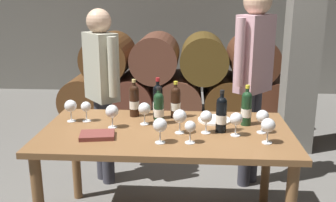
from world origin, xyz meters
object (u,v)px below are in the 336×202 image
(wine_bottle_4, at_px, (158,101))
(wine_glass_3, at_px, (190,127))
(wine_bottle_3, at_px, (134,100))
(wine_glass_5, at_px, (180,117))
(wine_bottle_0, at_px, (159,108))
(wine_bottle_5, at_px, (176,102))
(wine_glass_2, at_px, (160,126))
(wine_glass_8, at_px, (206,117))
(serving_plate, at_px, (214,120))
(wine_bottle_1, at_px, (246,108))
(wine_bottle_2, at_px, (221,114))
(taster_seated_left, at_px, (102,82))
(wine_glass_1, at_px, (262,117))
(wine_glass_7, at_px, (236,119))
(wine_glass_10, at_px, (86,107))
(dining_table, at_px, (166,142))
(wine_glass_0, at_px, (112,112))
(sommelier_presenting, at_px, (254,69))
(wine_glass_4, at_px, (71,106))
(wine_glass_6, at_px, (268,126))
(tasting_notebook, at_px, (97,135))
(wine_glass_9, at_px, (144,109))

(wine_bottle_4, bearing_deg, wine_glass_3, -62.86)
(wine_bottle_3, relative_size, wine_glass_5, 1.74)
(wine_bottle_0, relative_size, wine_bottle_5, 0.97)
(wine_glass_2, height_order, wine_glass_8, wine_glass_2)
(serving_plate, bearing_deg, wine_bottle_1, -18.80)
(wine_bottle_2, relative_size, wine_glass_3, 1.99)
(wine_bottle_1, height_order, taster_seated_left, taster_seated_left)
(wine_glass_1, relative_size, wine_glass_8, 1.02)
(wine_glass_7, height_order, wine_glass_10, wine_glass_7)
(dining_table, distance_m, wine_glass_8, 0.34)
(wine_bottle_0, bearing_deg, wine_glass_1, -11.13)
(wine_glass_1, distance_m, serving_plate, 0.40)
(wine_glass_0, height_order, wine_glass_8, wine_glass_0)
(wine_glass_2, relative_size, sommelier_presenting, 0.09)
(wine_glass_4, distance_m, wine_glass_6, 1.39)
(dining_table, height_order, wine_glass_1, wine_glass_1)
(wine_glass_0, distance_m, taster_seated_left, 0.73)
(wine_glass_1, bearing_deg, wine_glass_2, -161.20)
(wine_glass_2, relative_size, serving_plate, 0.68)
(wine_glass_8, distance_m, tasting_notebook, 0.72)
(wine_glass_3, relative_size, wine_glass_4, 0.90)
(wine_bottle_1, distance_m, wine_glass_0, 0.94)
(wine_bottle_2, distance_m, wine_bottle_4, 0.52)
(wine_glass_9, height_order, wine_glass_10, wine_glass_9)
(wine_glass_3, height_order, wine_glass_4, wine_glass_4)
(wine_glass_8, bearing_deg, wine_glass_2, -145.80)
(wine_bottle_4, relative_size, wine_glass_7, 1.97)
(wine_bottle_2, relative_size, wine_glass_6, 1.79)
(wine_glass_10, bearing_deg, wine_bottle_3, 24.00)
(wine_glass_10, bearing_deg, wine_bottle_0, -2.64)
(wine_bottle_2, relative_size, wine_glass_4, 1.79)
(tasting_notebook, bearing_deg, wine_glass_0, 62.34)
(wine_glass_1, xyz_separation_m, wine_glass_4, (-1.34, 0.15, 0.00))
(wine_bottle_1, distance_m, serving_plate, 0.26)
(wine_bottle_0, relative_size, wine_bottle_1, 0.94)
(wine_bottle_5, bearing_deg, wine_glass_1, -26.41)
(wine_glass_4, xyz_separation_m, sommelier_presenting, (1.38, 0.61, 0.17))
(wine_glass_5, bearing_deg, taster_seated_left, 132.15)
(wine_bottle_0, height_order, wine_glass_3, wine_bottle_0)
(wine_glass_8, bearing_deg, wine_bottle_3, 147.49)
(wine_bottle_2, height_order, wine_glass_1, wine_bottle_2)
(wine_bottle_5, bearing_deg, wine_glass_8, -55.86)
(wine_bottle_5, bearing_deg, wine_glass_4, -169.44)
(wine_bottle_4, bearing_deg, wine_glass_7, -30.99)
(wine_bottle_5, distance_m, wine_glass_0, 0.50)
(tasting_notebook, bearing_deg, serving_plate, 16.67)
(wine_glass_1, relative_size, sommelier_presenting, 0.09)
(wine_glass_10, bearing_deg, wine_glass_9, -5.51)
(wine_bottle_0, bearing_deg, taster_seated_left, 132.54)
(dining_table, distance_m, sommelier_presenting, 1.08)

